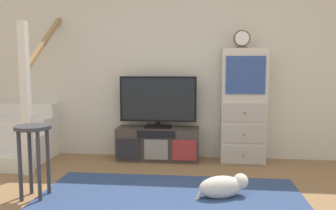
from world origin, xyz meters
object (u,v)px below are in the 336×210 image
media_console (158,144)px  bar_stool_near (34,144)px  dog (223,186)px  desk_clock (242,39)px  television (158,100)px  side_cabinet (243,106)px

media_console → bar_stool_near: (-1.02, -1.47, 0.31)m
dog → bar_stool_near: bearing=-174.3°
desk_clock → media_console: bearing=179.8°
media_console → dog: size_ratio=2.15×
bar_stool_near → dog: 1.89m
television → dog: size_ratio=2.01×
side_cabinet → television: bearing=179.3°
side_cabinet → dog: (-0.33, -1.29, -0.64)m
television → bar_stool_near: (-1.02, -1.49, -0.29)m
media_console → side_cabinet: (1.15, 0.01, 0.53)m
side_cabinet → media_console: bearing=-179.5°
side_cabinet → bar_stool_near: bearing=-145.7°
media_console → television: bearing=90.0°
television → desk_clock: size_ratio=4.43×
side_cabinet → desk_clock: 0.88m
side_cabinet → desk_clock: (-0.04, -0.01, 0.88)m
media_console → desk_clock: 1.80m
media_console → bar_stool_near: bearing=-124.7°
desk_clock → dog: 2.01m
television → bar_stool_near: bearing=-124.3°
side_cabinet → desk_clock: desk_clock is taller
bar_stool_near → side_cabinet: bearing=34.3°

